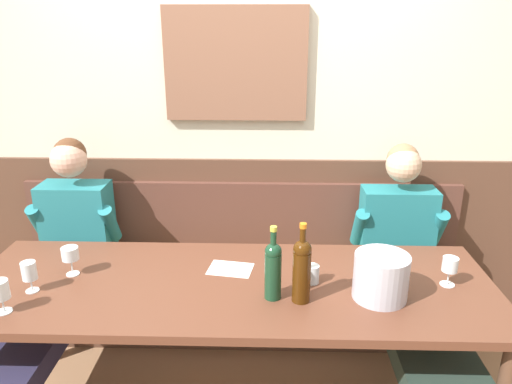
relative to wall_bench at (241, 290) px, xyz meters
The scene contains 15 objects.
room_wall_back 1.15m from the wall_bench, 90.08° to the left, with size 6.80×0.12×2.80m.
wood_wainscot_panel 0.33m from the wall_bench, 90.00° to the left, with size 6.80×0.03×1.08m, color brown.
wall_bench is the anchor object (origin of this frame).
dining_table 0.81m from the wall_bench, 90.00° to the right, with size 2.43×0.82×0.75m.
person_center_left_seat 1.10m from the wall_bench, 159.10° to the right, with size 0.50×1.28×1.26m.
person_center_right_seat 1.06m from the wall_bench, 23.26° to the right, with size 0.53×1.28×1.24m.
ice_bucket 1.19m from the wall_bench, 50.81° to the right, with size 0.24×0.24×0.20m, color #B2B2BF.
wine_bottle_clear_water 1.05m from the wall_bench, 76.79° to the right, with size 0.07×0.07×0.34m.
wine_bottle_amber_mid 1.10m from the wall_bench, 69.58° to the right, with size 0.08×0.08×0.36m.
wine_glass_center_rear 1.15m from the wall_bench, 139.34° to the right, with size 0.08×0.08×0.14m.
wine_glass_right_end 1.34m from the wall_bench, 35.03° to the right, with size 0.07×0.07×0.14m.
wine_glass_left_end 1.32m from the wall_bench, 137.56° to the right, with size 0.06×0.06×0.14m.
wine_glass_mid_left 1.45m from the wall_bench, 133.47° to the right, with size 0.07×0.07×0.15m.
water_tumbler_center 0.94m from the wall_bench, 61.48° to the right, with size 0.06×0.06×0.09m, color silver.
tasting_sheet_left_guest 0.75m from the wall_bench, 91.05° to the right, with size 0.21×0.15×0.00m, color white.
Camera 1 is at (0.17, -1.82, 1.89)m, focal length 33.72 mm.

